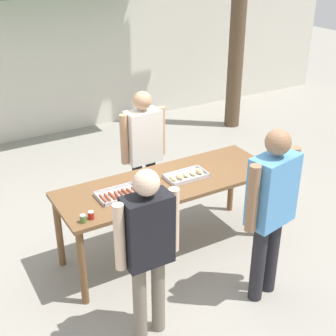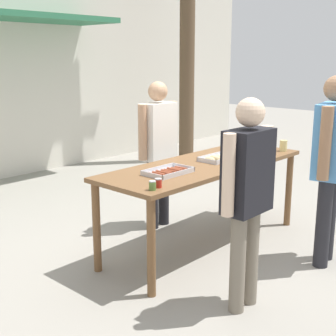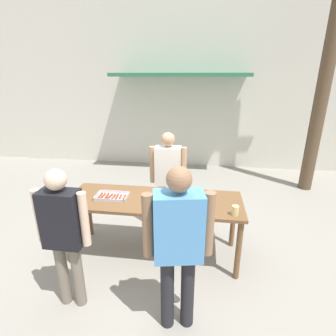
{
  "view_description": "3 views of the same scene",
  "coord_description": "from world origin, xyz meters",
  "px_view_note": "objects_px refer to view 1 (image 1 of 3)",
  "views": [
    {
      "loc": [
        -2.13,
        -3.66,
        3.11
      ],
      "look_at": [
        0.0,
        0.0,
        1.0
      ],
      "focal_mm": 50.0,
      "sensor_mm": 36.0,
      "label": 1
    },
    {
      "loc": [
        -3.51,
        -2.72,
        1.86
      ],
      "look_at": [
        -0.56,
        -0.03,
        0.9
      ],
      "focal_mm": 50.0,
      "sensor_mm": 36.0,
      "label": 2
    },
    {
      "loc": [
        0.61,
        -3.06,
        2.41
      ],
      "look_at": [
        0.09,
        0.72,
        1.04
      ],
      "focal_mm": 28.0,
      "sensor_mm": 36.0,
      "label": 3
    }
  ],
  "objects_px": {
    "food_tray_sausages": "(119,195)",
    "food_tray_buns": "(186,176)",
    "person_server_behind_table": "(143,146)",
    "person_customer_holding_hotdog": "(148,243)",
    "condiment_jar_ketchup": "(91,215)",
    "beer_cup": "(263,164)",
    "condiment_jar_mustard": "(83,219)",
    "person_customer_with_cup": "(271,203)"
  },
  "relations": [
    {
      "from": "food_tray_buns",
      "to": "condiment_jar_mustard",
      "type": "bearing_deg",
      "value": -167.88
    },
    {
      "from": "condiment_jar_ketchup",
      "to": "beer_cup",
      "type": "bearing_deg",
      "value": -0.13
    },
    {
      "from": "condiment_jar_ketchup",
      "to": "person_server_behind_table",
      "type": "bearing_deg",
      "value": 43.62
    },
    {
      "from": "condiment_jar_ketchup",
      "to": "person_customer_holding_hotdog",
      "type": "height_order",
      "value": "person_customer_holding_hotdog"
    },
    {
      "from": "food_tray_sausages",
      "to": "condiment_jar_mustard",
      "type": "relative_size",
      "value": 5.74
    },
    {
      "from": "food_tray_sausages",
      "to": "condiment_jar_ketchup",
      "type": "bearing_deg",
      "value": -147.16
    },
    {
      "from": "person_server_behind_table",
      "to": "food_tray_sausages",
      "type": "bearing_deg",
      "value": -133.49
    },
    {
      "from": "food_tray_sausages",
      "to": "beer_cup",
      "type": "relative_size",
      "value": 3.54
    },
    {
      "from": "condiment_jar_ketchup",
      "to": "person_customer_holding_hotdog",
      "type": "relative_size",
      "value": 0.05
    },
    {
      "from": "condiment_jar_ketchup",
      "to": "person_customer_with_cup",
      "type": "relative_size",
      "value": 0.04
    },
    {
      "from": "food_tray_buns",
      "to": "person_server_behind_table",
      "type": "height_order",
      "value": "person_server_behind_table"
    },
    {
      "from": "food_tray_sausages",
      "to": "condiment_jar_ketchup",
      "type": "relative_size",
      "value": 5.74
    },
    {
      "from": "food_tray_buns",
      "to": "beer_cup",
      "type": "bearing_deg",
      "value": -17.24
    },
    {
      "from": "beer_cup",
      "to": "person_server_behind_table",
      "type": "distance_m",
      "value": 1.36
    },
    {
      "from": "beer_cup",
      "to": "person_customer_with_cup",
      "type": "distance_m",
      "value": 0.99
    },
    {
      "from": "person_customer_with_cup",
      "to": "condiment_jar_mustard",
      "type": "bearing_deg",
      "value": -39.04
    },
    {
      "from": "condiment_jar_ketchup",
      "to": "beer_cup",
      "type": "relative_size",
      "value": 0.62
    },
    {
      "from": "food_tray_buns",
      "to": "person_server_behind_table",
      "type": "bearing_deg",
      "value": 98.63
    },
    {
      "from": "food_tray_sausages",
      "to": "person_customer_holding_hotdog",
      "type": "bearing_deg",
      "value": -100.54
    },
    {
      "from": "condiment_jar_ketchup",
      "to": "person_customer_holding_hotdog",
      "type": "distance_m",
      "value": 0.72
    },
    {
      "from": "condiment_jar_mustard",
      "to": "person_customer_with_cup",
      "type": "distance_m",
      "value": 1.66
    },
    {
      "from": "food_tray_sausages",
      "to": "condiment_jar_mustard",
      "type": "distance_m",
      "value": 0.53
    },
    {
      "from": "beer_cup",
      "to": "condiment_jar_ketchup",
      "type": "bearing_deg",
      "value": 179.87
    },
    {
      "from": "person_customer_with_cup",
      "to": "food_tray_sausages",
      "type": "bearing_deg",
      "value": -57.25
    },
    {
      "from": "food_tray_sausages",
      "to": "food_tray_buns",
      "type": "distance_m",
      "value": 0.77
    },
    {
      "from": "condiment_jar_mustard",
      "to": "person_customer_with_cup",
      "type": "relative_size",
      "value": 0.04
    },
    {
      "from": "condiment_jar_ketchup",
      "to": "person_customer_with_cup",
      "type": "bearing_deg",
      "value": -29.88
    },
    {
      "from": "person_server_behind_table",
      "to": "person_customer_holding_hotdog",
      "type": "xyz_separation_m",
      "value": [
        -0.83,
        -1.68,
        -0.01
      ]
    },
    {
      "from": "food_tray_buns",
      "to": "person_customer_holding_hotdog",
      "type": "relative_size",
      "value": 0.28
    },
    {
      "from": "food_tray_sausages",
      "to": "person_customer_holding_hotdog",
      "type": "relative_size",
      "value": 0.27
    },
    {
      "from": "food_tray_buns",
      "to": "person_customer_with_cup",
      "type": "xyz_separation_m",
      "value": [
        0.23,
        -1.04,
        0.13
      ]
    },
    {
      "from": "food_tray_sausages",
      "to": "person_server_behind_table",
      "type": "xyz_separation_m",
      "value": [
        0.66,
        0.74,
        0.09
      ]
    },
    {
      "from": "food_tray_sausages",
      "to": "person_customer_with_cup",
      "type": "distance_m",
      "value": 1.45
    },
    {
      "from": "food_tray_sausages",
      "to": "person_server_behind_table",
      "type": "distance_m",
      "value": 1.0
    },
    {
      "from": "condiment_jar_mustard",
      "to": "person_server_behind_table",
      "type": "height_order",
      "value": "person_server_behind_table"
    },
    {
      "from": "food_tray_buns",
      "to": "condiment_jar_ketchup",
      "type": "bearing_deg",
      "value": -167.85
    },
    {
      "from": "food_tray_sausages",
      "to": "person_server_behind_table",
      "type": "height_order",
      "value": "person_server_behind_table"
    },
    {
      "from": "food_tray_buns",
      "to": "person_customer_with_cup",
      "type": "distance_m",
      "value": 1.07
    },
    {
      "from": "condiment_jar_mustard",
      "to": "person_server_behind_table",
      "type": "distance_m",
      "value": 1.51
    },
    {
      "from": "food_tray_sausages",
      "to": "condiment_jar_mustard",
      "type": "height_order",
      "value": "condiment_jar_mustard"
    },
    {
      "from": "beer_cup",
      "to": "food_tray_buns",
      "type": "bearing_deg",
      "value": 162.76
    },
    {
      "from": "condiment_jar_mustard",
      "to": "condiment_jar_ketchup",
      "type": "xyz_separation_m",
      "value": [
        0.08,
        0.02,
        0.0
      ]
    }
  ]
}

